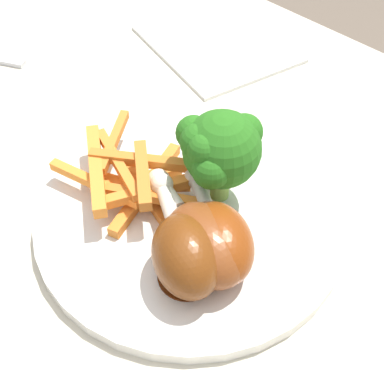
% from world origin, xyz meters
% --- Properties ---
extents(dining_table, '(0.96, 0.67, 0.72)m').
position_xyz_m(dining_table, '(0.00, 0.00, 0.59)').
color(dining_table, beige).
rests_on(dining_table, ground_plane).
extents(dinner_plate, '(0.26, 0.26, 0.01)m').
position_xyz_m(dinner_plate, '(0.06, 0.00, 0.73)').
color(dinner_plate, white).
rests_on(dinner_plate, dining_table).
extents(broccoli_floret_front, '(0.07, 0.07, 0.08)m').
position_xyz_m(broccoli_floret_front, '(0.06, 0.03, 0.79)').
color(broccoli_floret_front, '#8AB54A').
rests_on(broccoli_floret_front, dinner_plate).
extents(carrot_fries_pile, '(0.13, 0.11, 0.04)m').
position_xyz_m(carrot_fries_pile, '(0.01, -0.02, 0.75)').
color(carrot_fries_pile, orange).
rests_on(carrot_fries_pile, dinner_plate).
extents(chicken_drumstick_near, '(0.13, 0.07, 0.05)m').
position_xyz_m(chicken_drumstick_near, '(0.10, -0.03, 0.75)').
color(chicken_drumstick_near, '#59240F').
rests_on(chicken_drumstick_near, dinner_plate).
extents(chicken_drumstick_far, '(0.11, 0.09, 0.05)m').
position_xyz_m(chicken_drumstick_far, '(0.10, -0.02, 0.75)').
color(chicken_drumstick_far, '#5C2109').
rests_on(chicken_drumstick_far, dinner_plate).
extents(chicken_drumstick_extra, '(0.12, 0.08, 0.05)m').
position_xyz_m(chicken_drumstick_extra, '(0.10, -0.05, 0.76)').
color(chicken_drumstick_extra, '#4D1F09').
rests_on(chicken_drumstick_extra, dinner_plate).
extents(napkin, '(0.20, 0.18, 0.00)m').
position_xyz_m(napkin, '(-0.11, 0.21, 0.72)').
color(napkin, white).
rests_on(napkin, dining_table).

